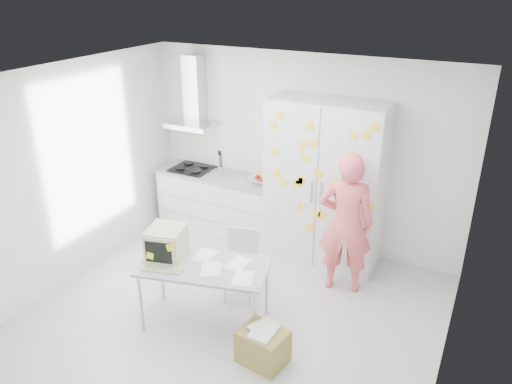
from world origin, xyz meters
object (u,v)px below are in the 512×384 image
at_px(chair, 241,259).
at_px(person, 346,223).
at_px(cardboard_box, 263,346).
at_px(desk, 180,253).

bearing_deg(chair, person, 18.63).
relative_size(chair, cardboard_box, 1.67).
distance_m(person, cardboard_box, 1.79).
bearing_deg(cardboard_box, desk, 168.07).
xyz_separation_m(person, desk, (-1.42, -1.38, -0.06)).
relative_size(desk, cardboard_box, 2.95).
bearing_deg(desk, cardboard_box, -25.69).
height_order(desk, cardboard_box, desk).
bearing_deg(cardboard_box, person, 79.66).
distance_m(desk, chair, 0.87).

